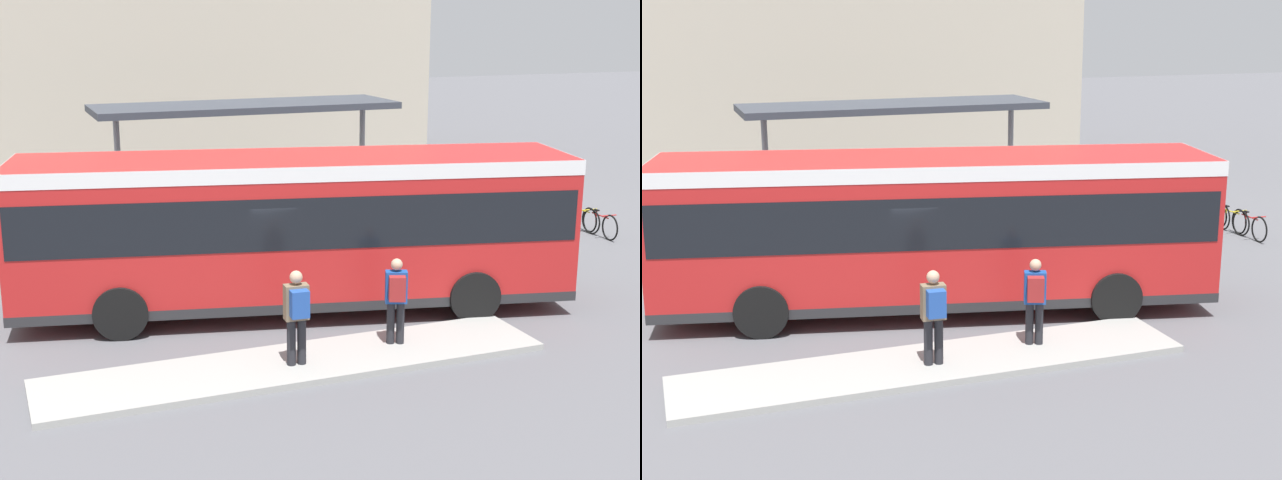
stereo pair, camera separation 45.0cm
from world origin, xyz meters
TOP-DOWN VIEW (x-y plane):
  - ground_plane at (0.00, 0.00)m, footprint 120.00×120.00m
  - curb_island at (-1.03, -2.99)m, footprint 9.16×1.80m
  - city_bus at (0.01, -0.00)m, footprint 11.67×5.06m
  - pedestrian_waiting at (-1.10, -3.16)m, footprint 0.43×0.45m
  - pedestrian_companion at (0.96, -2.86)m, footprint 0.48×0.51m
  - bicycle_red at (10.14, 2.90)m, footprint 0.48×1.71m
  - bicycle_yellow at (10.08, 3.69)m, footprint 0.48×1.73m
  - bicycle_green at (10.13, 4.49)m, footprint 0.48×1.72m
  - station_shelter at (0.92, 6.47)m, footprint 8.21×2.54m
  - potted_planter_near_shelter at (-1.17, 4.39)m, footprint 0.71×0.71m
  - potted_planter_far_side at (4.03, 3.90)m, footprint 0.90×0.90m

SIDE VIEW (x-z plane):
  - ground_plane at x=0.00m, z-range 0.00..0.00m
  - curb_island at x=-1.03m, z-range 0.00..0.12m
  - bicycle_red at x=10.14m, z-range 0.00..0.74m
  - bicycle_green at x=10.13m, z-range 0.00..0.75m
  - bicycle_yellow at x=10.08m, z-range 0.00..0.75m
  - potted_planter_near_shelter at x=-1.17m, z-range 0.03..1.18m
  - potted_planter_far_side at x=4.03m, z-range 0.03..1.39m
  - pedestrian_companion at x=0.96m, z-range 0.24..1.88m
  - pedestrian_waiting at x=-1.10m, z-range 0.25..1.96m
  - city_bus at x=0.01m, z-range 0.27..3.55m
  - station_shelter at x=0.92m, z-range 1.69..5.42m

